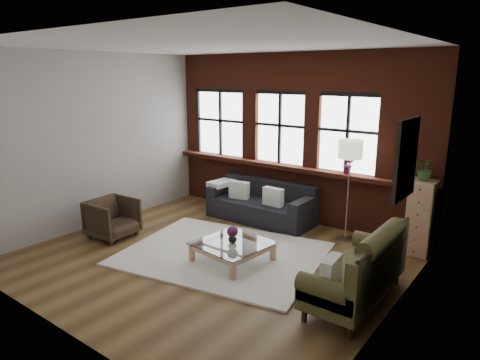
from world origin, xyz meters
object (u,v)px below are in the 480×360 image
Objects in this scene: vintage_settee at (356,265)px; coffee_table at (233,253)px; floor_lamp at (348,187)px; armchair at (112,218)px; dark_sofa at (261,202)px; vase at (232,238)px; drawer_chest at (421,218)px.

vintage_settee is 1.96m from coffee_table.
coffee_table is (-1.93, -0.03, -0.33)m from vintage_settee.
floor_lamp reaches higher than coffee_table.
armchair is 4.11m from floor_lamp.
vase is (0.75, -1.85, 0.02)m from dark_sofa.
drawer_chest is 1.22m from floor_lamp.
dark_sofa is 1.14× the size of vintage_settee.
vintage_settee is 2.14m from floor_lamp.
vase is at bearing -68.02° from dark_sofa.
armchair reaches higher than vase.
coffee_table is at bearing -83.02° from armchair.
vase is at bearing -117.57° from floor_lamp.
vintage_settee is 0.97× the size of floor_lamp.
floor_lamp reaches higher than drawer_chest.
floor_lamp is at bearing 1.90° from dark_sofa.
vintage_settee is 2.45× the size of armchair.
vintage_settee is 1.85× the size of coffee_table.
drawer_chest reaches higher than dark_sofa.
dark_sofa is 1.73× the size of drawer_chest.
dark_sofa reaches higher than vase.
floor_lamp reaches higher than dark_sofa.
vase is (-1.93, -0.03, -0.10)m from vintage_settee.
vase reaches higher than coffee_table.
dark_sofa is at bearing -176.14° from drawer_chest.
drawer_chest is at bearing -64.55° from armchair.
drawer_chest reaches higher than vintage_settee.
armchair is at bearing -173.92° from vintage_settee.
drawer_chest is (2.16, 2.04, 0.21)m from vase.
armchair is 5.14m from drawer_chest.
floor_lamp is (3.34, 2.33, 0.61)m from armchair.
armchair is 0.62× the size of drawer_chest.
drawer_chest reaches higher than coffee_table.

